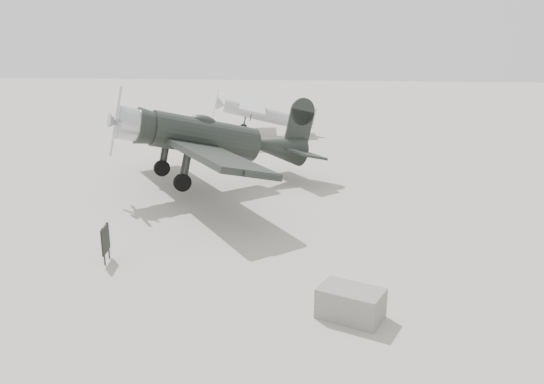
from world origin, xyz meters
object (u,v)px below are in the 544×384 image
Objects in this scene: lowwing_monoplane at (214,139)px; highwing_monoplane at (261,110)px; equipment_block at (351,303)px; sign_board at (105,240)px.

highwing_monoplane is at bearing 55.39° from lowwing_monoplane.
lowwing_monoplane reaches higher than equipment_block.
highwing_monoplane is 23.08m from sign_board.
lowwing_monoplane is at bearing 118.24° from equipment_block.
lowwing_monoplane is at bearing -97.45° from highwing_monoplane.
sign_board is at bearing -100.80° from highwing_monoplane.
lowwing_monoplane is 14.45m from highwing_monoplane.
lowwing_monoplane is 8.07× the size of equipment_block.
highwing_monoplane is at bearing 76.66° from sign_board.
equipment_block is (6.10, -25.44, -1.39)m from highwing_monoplane.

